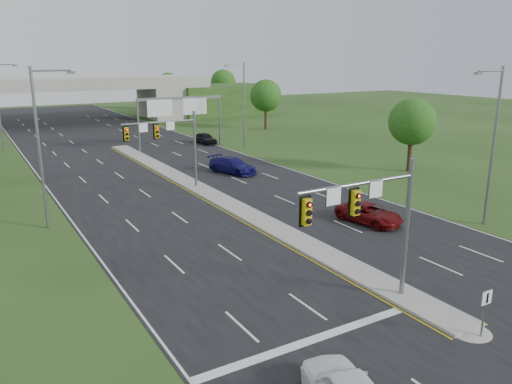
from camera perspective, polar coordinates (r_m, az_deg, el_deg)
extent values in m
plane|color=#253E16|center=(26.45, 16.24, -11.34)|extent=(240.00, 240.00, 0.00)
cube|color=black|center=(55.07, -11.08, 2.75)|extent=(24.00, 160.00, 0.02)
cube|color=gray|center=(44.22, -5.79, 0.06)|extent=(2.00, 54.00, 0.16)
cone|color=gray|center=(24.23, 23.32, -14.34)|extent=(2.00, 2.00, 0.16)
cube|color=gold|center=(43.78, -7.15, -0.24)|extent=(0.12, 54.00, 0.01)
cube|color=gold|center=(44.71, -4.46, 0.16)|extent=(0.12, 54.00, 0.01)
cube|color=silver|center=(52.46, -23.28, 1.19)|extent=(0.12, 160.00, 0.01)
cube|color=silver|center=(59.93, -0.40, 4.04)|extent=(0.12, 160.00, 0.01)
cube|color=silver|center=(21.90, 5.93, -16.62)|extent=(10.50, 0.50, 0.01)
cylinder|color=slate|center=(25.13, 16.82, -4.16)|extent=(0.24, 0.24, 7.00)
cylinder|color=slate|center=(22.15, 11.61, 0.92)|extent=(6.50, 0.16, 0.16)
cube|color=#C7A40C|center=(21.95, 11.31, -1.22)|extent=(0.35, 0.25, 1.10)
cube|color=#C7A40C|center=(20.36, 5.83, -2.29)|extent=(0.35, 0.25, 1.10)
cube|color=black|center=(22.05, 11.07, -1.13)|extent=(0.55, 0.04, 1.30)
cube|color=black|center=(20.47, 5.60, -2.19)|extent=(0.55, 0.04, 1.30)
sphere|color=#FF0C05|center=(21.77, 11.58, -0.42)|extent=(0.20, 0.20, 0.20)
sphere|color=#FF0C05|center=(20.16, 6.07, -1.43)|extent=(0.20, 0.20, 0.20)
cube|color=white|center=(21.25, 8.87, -0.52)|extent=(0.75, 0.04, 0.75)
cube|color=white|center=(22.82, 13.55, 0.31)|extent=(0.75, 0.04, 0.75)
cylinder|color=slate|center=(45.26, -6.98, 4.78)|extent=(0.24, 0.24, 7.00)
cylinder|color=slate|center=(43.67, -11.03, 7.83)|extent=(6.50, 0.16, 0.16)
cube|color=#C7A40C|center=(43.43, -11.27, 6.78)|extent=(0.35, 0.25, 1.10)
cube|color=#C7A40C|center=(42.65, -14.58, 6.44)|extent=(0.35, 0.25, 1.10)
cube|color=black|center=(43.56, -11.34, 6.80)|extent=(0.55, 0.04, 1.30)
cube|color=black|center=(42.78, -14.63, 6.46)|extent=(0.55, 0.04, 1.30)
sphere|color=#FF0C05|center=(43.26, -11.24, 7.22)|extent=(0.20, 0.20, 0.20)
sphere|color=#FF0C05|center=(42.48, -14.56, 6.88)|extent=(0.20, 0.20, 0.20)
cube|color=white|center=(43.17, -12.76, 7.19)|extent=(0.75, 0.04, 0.75)
cube|color=white|center=(43.96, -9.76, 7.47)|extent=(0.75, 0.04, 0.75)
cylinder|color=slate|center=(23.53, 24.57, -12.63)|extent=(0.08, 0.08, 2.20)
cube|color=white|center=(23.16, 24.89, -10.91)|extent=(0.60, 0.04, 0.60)
cube|color=black|center=(23.15, 24.95, -10.94)|extent=(0.10, 0.02, 0.45)
cylinder|color=slate|center=(64.26, -13.28, 7.34)|extent=(0.28, 0.28, 6.60)
cylinder|color=slate|center=(68.46, -4.16, 8.16)|extent=(0.28, 0.28, 6.60)
cube|color=slate|center=(65.83, -8.69, 10.55)|extent=(11.50, 0.35, 0.35)
cube|color=#0C5A1A|center=(64.72, -10.95, 9.40)|extent=(3.20, 0.08, 2.00)
cube|color=#0C5A1A|center=(66.49, -7.01, 9.70)|extent=(3.20, 0.08, 2.00)
cube|color=silver|center=(64.68, -10.93, 9.39)|extent=(3.30, 0.03, 2.10)
cube|color=silver|center=(66.45, -6.99, 9.70)|extent=(3.30, 0.03, 2.10)
cube|color=gray|center=(102.31, -10.80, 10.05)|extent=(6.00, 12.00, 6.00)
cube|color=#253E16|center=(107.43, -4.17, 10.50)|extent=(20.00, 14.00, 6.00)
cube|color=gray|center=(97.60, -20.49, 11.27)|extent=(50.00, 12.00, 1.20)
cube|color=gray|center=(91.86, -19.86, 11.80)|extent=(50.00, 0.40, 0.90)
cube|color=gray|center=(103.25, -21.15, 11.95)|extent=(50.00, 0.40, 0.90)
cylinder|color=slate|center=(36.59, -23.51, 4.38)|extent=(0.20, 0.20, 11.00)
cylinder|color=slate|center=(36.27, -22.39, 12.72)|extent=(2.50, 0.12, 0.12)
cube|color=slate|center=(36.49, -20.39, 12.67)|extent=(0.50, 0.25, 0.18)
cylinder|color=slate|center=(71.06, -26.87, 12.86)|extent=(2.50, 0.12, 0.12)
cube|color=slate|center=(71.17, -25.83, 12.86)|extent=(0.50, 0.25, 0.18)
cylinder|color=slate|center=(38.08, 25.47, 4.54)|extent=(0.20, 0.20, 11.00)
cylinder|color=slate|center=(36.58, 25.27, 12.43)|extent=(2.50, 0.12, 0.12)
cube|color=slate|center=(35.56, 24.07, 12.28)|extent=(0.50, 0.25, 0.18)
cylinder|color=slate|center=(64.29, -1.36, 9.72)|extent=(0.20, 0.20, 11.00)
cylinder|color=slate|center=(63.41, -2.41, 14.34)|extent=(2.50, 0.12, 0.12)
cube|color=slate|center=(62.83, -3.44, 14.18)|extent=(0.50, 0.25, 0.18)
cylinder|color=#382316|center=(54.39, 17.15, 4.34)|extent=(0.44, 0.44, 4.00)
sphere|color=#1E4713|center=(53.93, 17.42, 7.68)|extent=(4.80, 4.80, 4.80)
cylinder|color=#382316|center=(83.81, 1.11, 8.65)|extent=(0.44, 0.44, 4.25)
sphere|color=#1E4713|center=(83.50, 1.13, 10.97)|extent=(5.20, 5.20, 5.20)
cylinder|color=#382316|center=(117.89, -9.92, 10.29)|extent=(0.44, 0.44, 4.25)
sphere|color=#1E4713|center=(117.67, -9.99, 11.94)|extent=(5.60, 5.60, 5.60)
cylinder|color=#382316|center=(123.54, -3.75, 10.75)|extent=(0.44, 0.44, 4.50)
sphere|color=#1E4713|center=(123.33, -3.77, 12.42)|extent=(6.00, 6.00, 6.00)
imported|color=#5A090A|center=(36.69, 12.81, -2.41)|extent=(3.13, 5.32, 1.39)
imported|color=#0F0D53|center=(51.38, -2.69, 3.06)|extent=(3.90, 5.97, 1.61)
imported|color=black|center=(69.61, -5.83, 6.13)|extent=(2.03, 4.52, 1.51)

